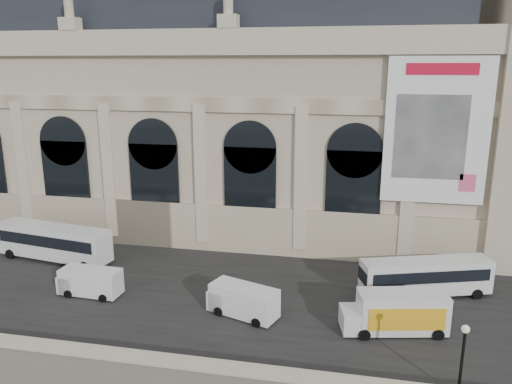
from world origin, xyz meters
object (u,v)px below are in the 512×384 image
at_px(bus_left, 54,242).
at_px(box_truck, 396,313).
at_px(van_c, 240,300).
at_px(bus_right, 425,276).
at_px(van_b, 88,282).
at_px(lamp_right, 462,362).

relative_size(bus_left, box_truck, 1.57).
distance_m(bus_left, van_c, 21.60).
relative_size(bus_right, van_c, 1.87).
relative_size(bus_right, van_b, 2.08).
relative_size(bus_right, box_truck, 1.41).
bearing_deg(van_b, box_truck, -2.45).
distance_m(bus_left, van_b, 9.46).
distance_m(bus_right, lamp_right, 13.28).
bearing_deg(bus_left, bus_right, -1.46).
xyz_separation_m(bus_left, van_c, (20.39, -7.09, -0.74)).
bearing_deg(lamp_right, van_c, 154.33).
height_order(bus_right, van_c, bus_right).
bearing_deg(lamp_right, box_truck, 114.50).
relative_size(van_b, box_truck, 0.68).
relative_size(bus_left, van_c, 2.10).
xyz_separation_m(van_b, lamp_right, (27.97, -7.92, 1.13)).
bearing_deg(bus_right, bus_left, 178.54).
bearing_deg(lamp_right, bus_left, 158.02).
xyz_separation_m(van_c, lamp_right, (14.67, -7.05, 1.06)).
height_order(van_b, lamp_right, lamp_right).
bearing_deg(bus_left, van_c, -19.19).
xyz_separation_m(bus_right, van_b, (-27.62, -5.34, -0.60)).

